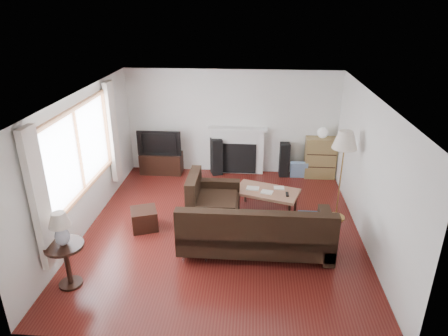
# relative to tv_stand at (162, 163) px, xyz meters

# --- Properties ---
(room) EXTENTS (5.10, 5.60, 2.54)m
(room) POSITION_rel_tv_stand_xyz_m (1.70, -2.49, 1.00)
(room) COLOR #591813
(room) RESTS_ON ground
(window) EXTENTS (0.12, 2.74, 1.54)m
(window) POSITION_rel_tv_stand_xyz_m (-0.75, -2.69, 1.30)
(window) COLOR #925A36
(window) RESTS_ON room
(curtain_near) EXTENTS (0.10, 0.35, 2.10)m
(curtain_near) POSITION_rel_tv_stand_xyz_m (-0.70, -4.21, 1.15)
(curtain_near) COLOR white
(curtain_near) RESTS_ON room
(curtain_far) EXTENTS (0.10, 0.35, 2.10)m
(curtain_far) POSITION_rel_tv_stand_xyz_m (-0.70, -1.17, 1.15)
(curtain_far) COLOR white
(curtain_far) RESTS_ON room
(fireplace) EXTENTS (1.40, 0.26, 1.15)m
(fireplace) POSITION_rel_tv_stand_xyz_m (1.85, 0.15, 0.32)
(fireplace) COLOR white
(fireplace) RESTS_ON room
(tv_stand) EXTENTS (1.00, 0.45, 0.50)m
(tv_stand) POSITION_rel_tv_stand_xyz_m (0.00, 0.00, 0.00)
(tv_stand) COLOR black
(tv_stand) RESTS_ON ground
(television) EXTENTS (1.04, 0.14, 0.60)m
(television) POSITION_rel_tv_stand_xyz_m (0.00, 0.00, 0.55)
(television) COLOR black
(television) RESTS_ON tv_stand
(speaker_left) EXTENTS (0.33, 0.36, 0.89)m
(speaker_left) POSITION_rel_tv_stand_xyz_m (1.35, 0.05, 0.19)
(speaker_left) COLOR black
(speaker_left) RESTS_ON ground
(speaker_right) EXTENTS (0.24, 0.28, 0.82)m
(speaker_right) POSITION_rel_tv_stand_xyz_m (2.98, 0.06, 0.16)
(speaker_right) COLOR black
(speaker_right) RESTS_ON ground
(bookshelf) EXTENTS (0.71, 0.34, 0.98)m
(bookshelf) POSITION_rel_tv_stand_xyz_m (3.82, 0.04, 0.24)
(bookshelf) COLOR olive
(bookshelf) RESTS_ON ground
(globe_lamp) EXTENTS (0.25, 0.25, 0.25)m
(globe_lamp) POSITION_rel_tv_stand_xyz_m (3.82, 0.04, 0.86)
(globe_lamp) COLOR white
(globe_lamp) RESTS_ON bookshelf
(sectional_sofa) EXTENTS (2.74, 2.00, 0.89)m
(sectional_sofa) POSITION_rel_tv_stand_xyz_m (2.30, -3.15, 0.19)
(sectional_sofa) COLOR black
(sectional_sofa) RESTS_ON ground
(coffee_table) EXTENTS (1.37, 1.02, 0.48)m
(coffee_table) POSITION_rel_tv_stand_xyz_m (2.52, -1.79, -0.01)
(coffee_table) COLOR #946147
(coffee_table) RESTS_ON ground
(footstool) EXTENTS (0.59, 0.59, 0.39)m
(footstool) POSITION_rel_tv_stand_xyz_m (0.25, -2.59, -0.06)
(footstool) COLOR black
(footstool) RESTS_ON ground
(floor_lamp) EXTENTS (0.60, 0.60, 1.78)m
(floor_lamp) POSITION_rel_tv_stand_xyz_m (3.88, -1.94, 0.64)
(floor_lamp) COLOR #B0843D
(floor_lamp) RESTS_ON ground
(side_table) EXTENTS (0.56, 0.56, 0.70)m
(side_table) POSITION_rel_tv_stand_xyz_m (-0.45, -4.24, 0.10)
(side_table) COLOR black
(side_table) RESTS_ON ground
(table_lamp) EXTENTS (0.32, 0.32, 0.51)m
(table_lamp) POSITION_rel_tv_stand_xyz_m (-0.45, -4.24, 0.71)
(table_lamp) COLOR silver
(table_lamp) RESTS_ON side_table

